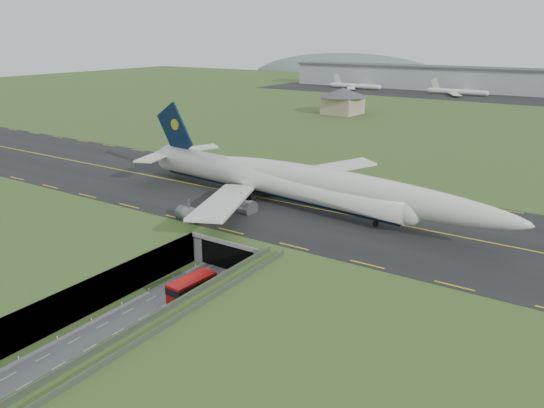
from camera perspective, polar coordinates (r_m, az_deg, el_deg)
The scene contains 10 objects.
ground at distance 94.30m, azimuth -7.88°, elevation -8.81°, with size 900.00×900.00×0.00m, color #456126.
airfield_deck at distance 93.00m, azimuth -7.95°, elevation -7.15°, with size 800.00×800.00×6.00m, color gray.
trench_road at distance 89.44m, azimuth -11.07°, elevation -10.48°, with size 12.00×75.00×0.20m, color slate.
taxiway at distance 116.81m, azimuth 2.63°, elevation -0.09°, with size 800.00×44.00×0.18m, color black.
tunnel_portal at distance 104.87m, azimuth -1.96°, elevation -3.82°, with size 17.00×22.30×6.00m.
guideway at distance 72.94m, azimuth -11.42°, elevation -12.77°, with size 3.00×53.00×7.05m.
jumbo_jet at distance 114.28m, azimuth 2.19°, elevation 2.34°, with size 96.21×61.34×20.39m.
shuttle_tram at distance 89.81m, azimuth -8.60°, elevation -8.89°, with size 3.96×8.96×3.53m.
service_building at distance 253.42m, azimuth 7.64°, elevation 11.18°, with size 24.07×24.07×12.22m.
cargo_terminal at distance 367.58m, azimuth 24.94°, elevation 11.87°, with size 320.00×67.00×15.60m.
Camera 1 is at (56.52, -62.69, 42.05)m, focal length 35.00 mm.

